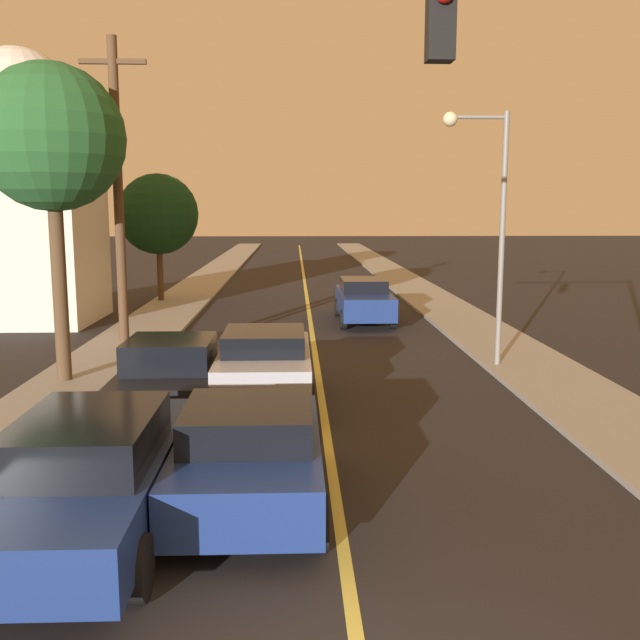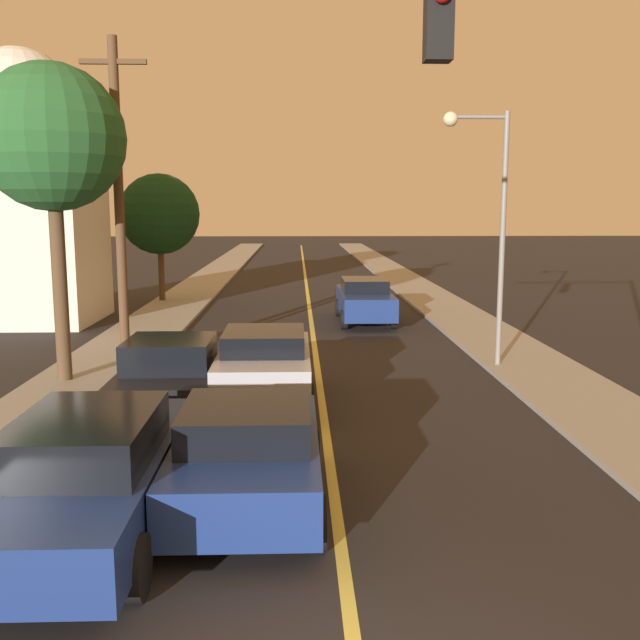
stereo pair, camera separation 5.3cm
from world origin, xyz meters
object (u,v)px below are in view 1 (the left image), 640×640
car_outer_lane_front (94,472)px  traffic_signal_mast (608,138)px  car_near_lane_front (249,454)px  tree_left_far (158,214)px  tree_left_near (51,140)px  car_near_lane_second (265,364)px  car_outer_lane_second (172,373)px  car_far_oncoming (364,300)px  streetlamp_right (487,203)px  utility_pole_left (119,200)px  domed_building_left (24,193)px

car_outer_lane_front → traffic_signal_mast: (6.28, 0.03, 4.09)m
car_near_lane_front → tree_left_far: bearing=103.4°
tree_left_near → car_near_lane_second: bearing=-20.8°
car_outer_lane_front → car_outer_lane_second: 5.72m
car_near_lane_second → car_far_oncoming: 11.23m
car_outer_lane_front → car_far_oncoming: size_ratio=1.06×
car_near_lane_second → traffic_signal_mast: size_ratio=0.61×
tree_left_near → car_near_lane_front: bearing=-56.3°
streetlamp_right → tree_left_far: bearing=128.7°
car_far_oncoming → tree_left_near: tree_left_near is taller
utility_pole_left → domed_building_left: (-5.23, 8.02, 0.33)m
traffic_signal_mast → tree_left_far: (-9.59, 22.46, -1.10)m
car_near_lane_front → car_far_oncoming: 16.45m
car_outer_lane_front → car_far_oncoming: car_outer_lane_front is taller
streetlamp_right → car_near_lane_second: bearing=-150.3°
car_near_lane_second → tree_left_far: (-5.19, 16.39, 2.98)m
car_near_lane_front → tree_left_near: tree_left_near is taller
car_near_lane_front → car_outer_lane_second: 5.32m
car_outer_lane_second → tree_left_near: bearing=142.7°
car_near_lane_front → car_outer_lane_second: bearing=110.8°
traffic_signal_mast → car_near_lane_second: bearing=125.9°
car_near_lane_front → car_outer_lane_second: size_ratio=1.02×
car_near_lane_second → domed_building_left: 14.89m
utility_pole_left → tree_left_far: (-1.50, 13.13, -0.48)m
car_outer_lane_second → traffic_signal_mast: size_ratio=0.57×
traffic_signal_mast → streetlamp_right: (1.06, 9.18, -0.70)m
utility_pole_left → car_near_lane_second: bearing=-41.5°
car_near_lane_second → car_outer_lane_front: bearing=-107.2°
traffic_signal_mast → utility_pole_left: 12.37m
car_near_lane_second → streetlamp_right: size_ratio=0.67×
utility_pole_left → tree_left_near: 2.23m
car_outer_lane_front → car_near_lane_second: bearing=72.8°
car_outer_lane_front → car_outer_lane_second: (0.00, 5.72, -0.08)m
car_near_lane_second → tree_left_near: 6.99m
streetlamp_right → traffic_signal_mast: bearing=-96.6°
car_outer_lane_second → traffic_signal_mast: 9.44m
car_near_lane_front → traffic_signal_mast: traffic_signal_mast is taller
car_outer_lane_front → car_outer_lane_second: size_ratio=1.29×
tree_left_far → domed_building_left: bearing=-126.2°
car_outer_lane_second → utility_pole_left: size_ratio=0.49×
domed_building_left → traffic_signal_mast: bearing=-52.5°
traffic_signal_mast → tree_left_far: size_ratio=1.28×
car_near_lane_front → car_outer_lane_front: size_ratio=0.79×
traffic_signal_mast → domed_building_left: (-13.32, 17.36, -0.30)m
car_near_lane_front → car_outer_lane_front: car_outer_lane_front is taller
traffic_signal_mast → tree_left_far: bearing=113.1°
traffic_signal_mast → tree_left_near: (-9.17, 7.88, 0.68)m
streetlamp_right → utility_pole_left: utility_pole_left is taller
tree_left_near → domed_building_left: 10.39m
utility_pole_left → tree_left_near: bearing=-126.7°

